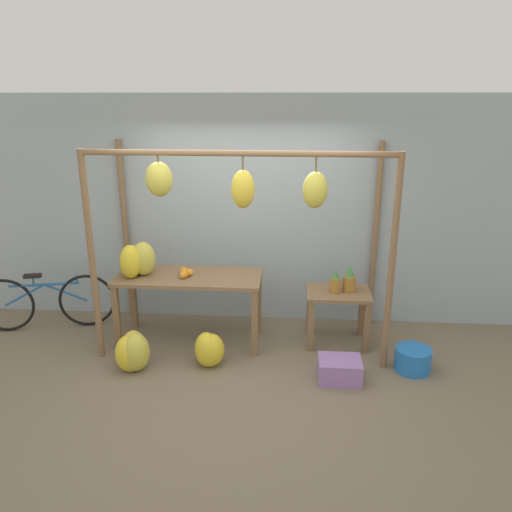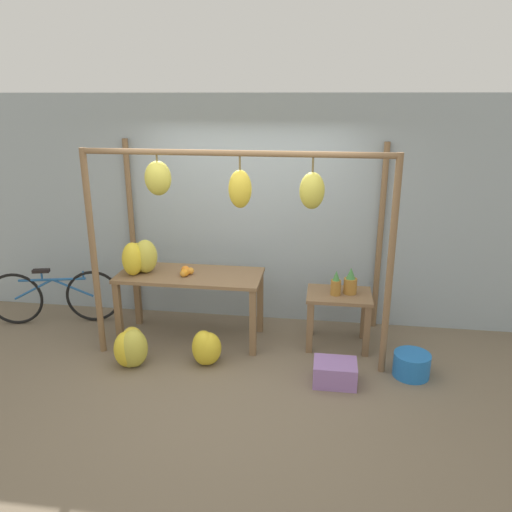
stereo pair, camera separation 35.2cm
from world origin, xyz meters
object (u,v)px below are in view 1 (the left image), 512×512
object	(u,v)px
banana_pile_on_table	(137,260)
orange_pile	(185,273)
fruit_crate_white	(340,370)
parked_bicycle	(46,302)
pineapple_cluster	(344,281)
blue_bucket	(413,359)
banana_pile_ground_left	(132,352)
banana_pile_ground_right	(209,350)

from	to	relation	value
banana_pile_on_table	orange_pile	world-z (taller)	banana_pile_on_table
fruit_crate_white	parked_bicycle	bearing A→B (deg)	165.25
pineapple_cluster	blue_bucket	xyz separation A→B (m)	(0.70, -0.58, -0.64)
banana_pile_ground_left	blue_bucket	size ratio (longest dim) A/B	1.18
banana_pile_ground_left	fruit_crate_white	distance (m)	2.16
orange_pile	parked_bicycle	size ratio (longest dim) A/B	0.12
orange_pile	fruit_crate_white	xyz separation A→B (m)	(1.71, -0.69, -0.74)
pineapple_cluster	fruit_crate_white	distance (m)	1.06
fruit_crate_white	pineapple_cluster	bearing A→B (deg)	83.87
orange_pile	fruit_crate_white	size ratio (longest dim) A/B	0.44
orange_pile	blue_bucket	bearing A→B (deg)	-10.06
banana_pile_ground_left	banana_pile_ground_right	size ratio (longest dim) A/B	1.04
banana_pile_ground_right	parked_bicycle	xyz separation A→B (m)	(-2.14, 0.75, 0.17)
banana_pile_ground_right	blue_bucket	distance (m)	2.16
banana_pile_ground_left	banana_pile_ground_right	world-z (taller)	banana_pile_ground_left
pineapple_cluster	parked_bicycle	size ratio (longest dim) A/B	0.19
orange_pile	pineapple_cluster	size ratio (longest dim) A/B	0.63
pineapple_cluster	blue_bucket	size ratio (longest dim) A/B	0.81
banana_pile_on_table	orange_pile	size ratio (longest dim) A/B	2.39
orange_pile	pineapple_cluster	bearing A→B (deg)	4.33
banana_pile_ground_right	parked_bicycle	size ratio (longest dim) A/B	0.27
banana_pile_ground_right	banana_pile_on_table	bearing A→B (deg)	149.86
banana_pile_on_table	pineapple_cluster	xyz separation A→B (m)	(2.34, 0.14, -0.24)
parked_bicycle	fruit_crate_white	bearing A→B (deg)	-14.75
orange_pile	banana_pile_ground_right	size ratio (longest dim) A/B	0.45
banana_pile_ground_left	parked_bicycle	size ratio (longest dim) A/B	0.28
banana_pile_on_table	pineapple_cluster	size ratio (longest dim) A/B	1.50
banana_pile_ground_right	fruit_crate_white	xyz separation A→B (m)	(1.37, -0.18, -0.07)
banana_pile_on_table	blue_bucket	xyz separation A→B (m)	(3.04, -0.44, -0.88)
parked_bicycle	pineapple_cluster	bearing A→B (deg)	-1.52
pineapple_cluster	parked_bicycle	bearing A→B (deg)	178.48
pineapple_cluster	banana_pile_on_table	bearing A→B (deg)	-176.65
banana_pile_on_table	parked_bicycle	xyz separation A→B (m)	(-1.25, 0.23, -0.65)
banana_pile_on_table	banana_pile_ground_left	xyz separation A→B (m)	(0.09, -0.65, -0.80)
banana_pile_ground_right	parked_bicycle	world-z (taller)	parked_bicycle
banana_pile_on_table	banana_pile_ground_left	world-z (taller)	banana_pile_on_table
pineapple_cluster	fruit_crate_white	bearing A→B (deg)	-96.13
pineapple_cluster	blue_bucket	world-z (taller)	pineapple_cluster
banana_pile_ground_right	blue_bucket	world-z (taller)	banana_pile_ground_right
pineapple_cluster	banana_pile_ground_left	bearing A→B (deg)	-160.79
banana_pile_ground_left	fruit_crate_white	bearing A→B (deg)	-1.16
orange_pile	banana_pile_on_table	bearing A→B (deg)	-179.88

